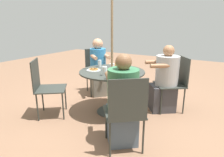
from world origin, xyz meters
name	(u,v)px	position (x,y,z in m)	size (l,w,h in m)	color
ground_plane	(112,111)	(0.00, 0.00, 0.00)	(12.00, 12.00, 0.00)	#8C664C
patio_table	(112,80)	(0.00, 0.00, 0.58)	(1.10, 1.10, 0.74)	#383D38
umbrella_pole	(112,41)	(0.00, 0.00, 1.23)	(0.04, 0.04, 2.46)	#846B4C
patio_chair_north	(175,80)	(-0.89, -0.67, 0.55)	(0.65, 0.65, 0.96)	#333833
diner_north	(165,82)	(-0.74, -0.55, 0.52)	(0.63, 0.60, 1.16)	#3D3D42
patio_chair_east	(96,68)	(0.84, -0.73, 0.55)	(0.66, 0.66, 0.96)	#333833
diner_east	(98,69)	(0.71, -0.61, 0.56)	(0.59, 0.57, 1.21)	gray
patio_chair_south	(45,84)	(0.87, 0.69, 0.55)	(0.66, 0.66, 0.96)	#333833
patio_chair_west	(126,109)	(-0.71, 0.86, 0.55)	(0.66, 0.66, 0.96)	#333833
diner_west	(122,104)	(-0.59, 0.72, 0.53)	(0.59, 0.61, 1.19)	slate
pancake_plate_a	(94,70)	(0.29, 0.13, 0.75)	(0.24, 0.24, 0.04)	white
pancake_plate_b	(126,68)	(-0.13, -0.25, 0.76)	(0.24, 0.24, 0.06)	white
pancake_plate_c	(117,65)	(0.12, -0.37, 0.76)	(0.24, 0.24, 0.06)	white
pancake_plate_d	(118,73)	(-0.18, 0.10, 0.76)	(0.24, 0.24, 0.05)	white
syrup_bottle	(108,75)	(-0.21, 0.45, 0.80)	(0.09, 0.06, 0.16)	brown
coffee_cup	(112,66)	(0.06, -0.10, 0.79)	(0.09, 0.09, 0.10)	white
drinking_glass_a	(105,71)	(-0.05, 0.30, 0.81)	(0.08, 0.08, 0.14)	silver
drinking_glass_b	(100,63)	(0.36, -0.16, 0.80)	(0.07, 0.07, 0.12)	silver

